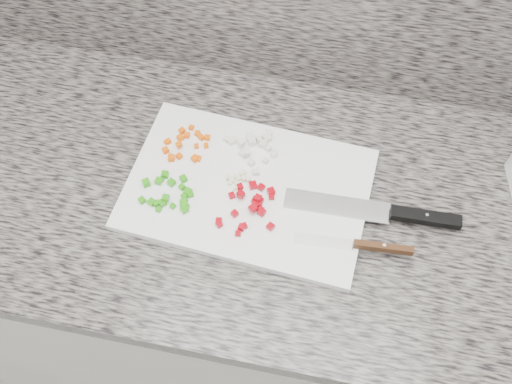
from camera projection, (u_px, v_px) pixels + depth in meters
cabinet at (286, 289)px, 1.48m from camera, size 3.92×0.62×0.86m
countertop at (296, 204)px, 1.10m from camera, size 3.96×0.64×0.04m
cutting_board at (248, 189)px, 1.08m from camera, size 0.47×0.33×0.02m
carrot_pile at (185, 145)px, 1.12m from camera, size 0.09×0.09×0.02m
onion_pile at (255, 145)px, 1.12m from camera, size 0.11×0.11×0.02m
green_pepper_pile at (169, 193)px, 1.06m from camera, size 0.10×0.09×0.02m
red_pepper_pile at (251, 204)px, 1.05m from camera, size 0.11×0.12×0.02m
garlic_pile at (238, 179)px, 1.08m from camera, size 0.05×0.05×0.01m
chef_knife at (395, 213)px, 1.04m from camera, size 0.32×0.05×0.02m
paring_knife at (368, 246)px, 1.01m from camera, size 0.21×0.03×0.02m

